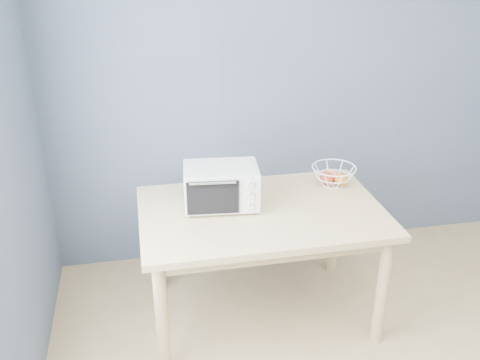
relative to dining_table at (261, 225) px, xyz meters
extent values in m
cube|color=slate|center=(0.72, 0.80, 0.65)|extent=(4.00, 0.01, 2.60)
cube|color=#D4BC7F|center=(0.00, 0.00, 0.08)|extent=(1.40, 0.90, 0.04)
cylinder|color=#D4BC7F|center=(-0.62, -0.37, -0.29)|extent=(0.07, 0.07, 0.71)
cylinder|color=#D4BC7F|center=(0.62, -0.37, -0.29)|extent=(0.07, 0.07, 0.71)
cylinder|color=#D4BC7F|center=(-0.62, 0.37, -0.29)|extent=(0.07, 0.07, 0.71)
cylinder|color=#D4BC7F|center=(0.62, 0.37, -0.29)|extent=(0.07, 0.07, 0.71)
cube|color=silver|center=(-0.22, 0.09, 0.23)|extent=(0.45, 0.32, 0.23)
cube|color=black|center=(-0.28, 0.10, 0.23)|extent=(0.29, 0.27, 0.18)
cube|color=black|center=(-0.29, -0.05, 0.23)|extent=(0.29, 0.04, 0.20)
cylinder|color=silver|center=(-0.29, -0.07, 0.33)|extent=(0.25, 0.04, 0.01)
cube|color=silver|center=(-0.08, -0.06, 0.23)|extent=(0.12, 0.02, 0.22)
cylinder|color=black|center=(-0.41, 0.00, 0.11)|extent=(0.02, 0.02, 0.01)
cylinder|color=black|center=(-0.05, -0.03, 0.11)|extent=(0.02, 0.02, 0.01)
cylinder|color=black|center=(-0.39, 0.22, 0.11)|extent=(0.02, 0.02, 0.01)
cylinder|color=black|center=(-0.03, 0.18, 0.11)|extent=(0.02, 0.02, 0.01)
cylinder|color=silver|center=(-0.08, -0.07, 0.30)|extent=(0.04, 0.02, 0.04)
cylinder|color=silver|center=(-0.08, -0.07, 0.23)|extent=(0.04, 0.02, 0.04)
cylinder|color=silver|center=(-0.08, -0.07, 0.17)|extent=(0.04, 0.02, 0.04)
torus|color=white|center=(0.51, 0.22, 0.23)|extent=(0.28, 0.28, 0.01)
torus|color=white|center=(0.51, 0.22, 0.17)|extent=(0.22, 0.22, 0.01)
torus|color=white|center=(0.51, 0.22, 0.11)|extent=(0.13, 0.13, 0.01)
sphere|color=red|center=(0.48, 0.23, 0.15)|extent=(0.09, 0.09, 0.09)
sphere|color=#BF6A16|center=(0.56, 0.20, 0.15)|extent=(0.08, 0.08, 0.08)
sphere|color=#E69159|center=(0.52, 0.28, 0.15)|extent=(0.08, 0.08, 0.08)
camera|label=1|loc=(-0.66, -2.64, 1.55)|focal=40.00mm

